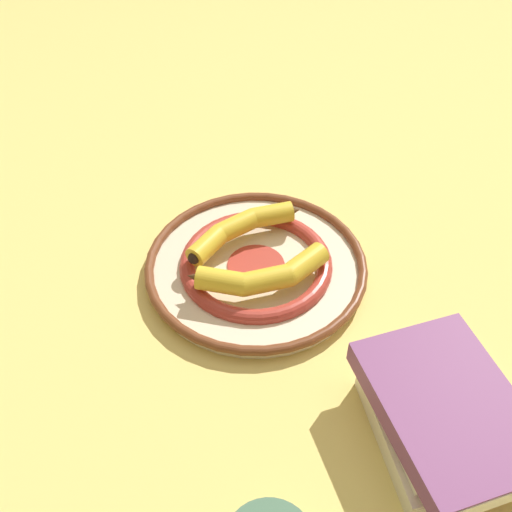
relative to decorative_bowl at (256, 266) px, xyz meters
name	(u,v)px	position (x,y,z in m)	size (l,w,h in m)	color
ground_plane	(291,270)	(0.04, -0.04, -0.01)	(2.80, 2.80, 0.00)	#E5CC6B
decorative_bowl	(256,266)	(0.00, 0.00, 0.00)	(0.32, 0.32, 0.03)	beige
banana_a	(241,227)	(0.02, 0.05, 0.03)	(0.20, 0.08, 0.03)	gold
banana_b	(262,276)	(-0.03, -0.04, 0.03)	(0.18, 0.13, 0.03)	gold
book_stack	(442,417)	(-0.07, -0.33, 0.03)	(0.23, 0.25, 0.08)	silver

